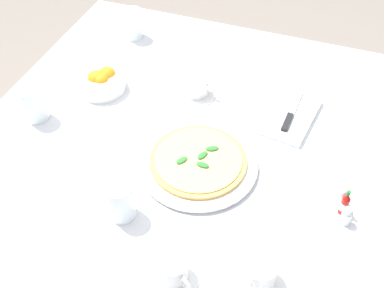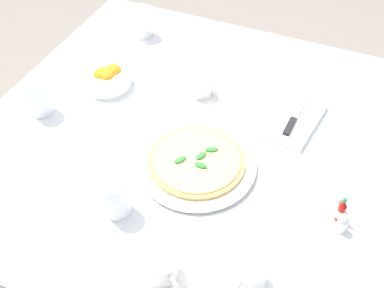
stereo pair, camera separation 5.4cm
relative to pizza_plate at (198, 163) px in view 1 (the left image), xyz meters
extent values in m
plane|color=slate|center=(0.11, 0.08, -0.73)|extent=(8.00, 8.00, 0.00)
cube|color=white|center=(0.11, 0.08, -0.02)|extent=(1.20, 1.20, 0.02)
cube|color=white|center=(0.11, -0.52, -0.17)|extent=(1.20, 0.01, 0.28)
cube|color=white|center=(0.11, 0.67, -0.17)|extent=(1.20, 0.01, 0.28)
cube|color=white|center=(0.70, 0.08, -0.17)|extent=(0.01, 1.20, 0.28)
cylinder|color=brown|center=(0.62, -0.43, -0.38)|extent=(0.06, 0.06, 0.70)
cylinder|color=brown|center=(0.62, 0.58, -0.38)|extent=(0.06, 0.06, 0.70)
cylinder|color=white|center=(0.00, 0.00, -0.01)|extent=(0.19, 0.19, 0.01)
cylinder|color=white|center=(0.00, 0.00, 0.00)|extent=(0.32, 0.32, 0.01)
cylinder|color=tan|center=(0.00, 0.00, 0.01)|extent=(0.26, 0.26, 0.01)
cylinder|color=#EAC66B|center=(0.00, 0.00, 0.02)|extent=(0.24, 0.24, 0.00)
ellipsoid|color=#2D7533|center=(-0.02, 0.04, 0.02)|extent=(0.04, 0.03, 0.01)
ellipsoid|color=#2D7533|center=(-0.02, -0.02, 0.02)|extent=(0.02, 0.04, 0.01)
ellipsoid|color=#2D7533|center=(0.01, -0.01, 0.02)|extent=(0.04, 0.03, 0.01)
ellipsoid|color=#2D7533|center=(0.04, -0.02, 0.02)|extent=(0.03, 0.04, 0.01)
cylinder|color=white|center=(0.29, 0.11, -0.01)|extent=(0.13, 0.13, 0.01)
cylinder|color=white|center=(0.29, 0.11, 0.02)|extent=(0.08, 0.08, 0.06)
torus|color=white|center=(0.28, 0.06, 0.03)|extent=(0.01, 0.04, 0.03)
cylinder|color=black|center=(0.29, 0.11, 0.05)|extent=(0.07, 0.07, 0.00)
cylinder|color=white|center=(-0.27, -0.24, -0.01)|extent=(0.13, 0.13, 0.01)
cylinder|color=white|center=(-0.27, -0.24, 0.03)|extent=(0.08, 0.08, 0.06)
torus|color=white|center=(-0.32, -0.22, 0.03)|extent=(0.04, 0.02, 0.03)
cylinder|color=black|center=(-0.27, -0.24, 0.06)|extent=(0.07, 0.07, 0.00)
cylinder|color=white|center=(-0.33, -0.05, -0.01)|extent=(0.13, 0.13, 0.01)
cylinder|color=white|center=(-0.33, -0.05, 0.03)|extent=(0.08, 0.08, 0.06)
torus|color=white|center=(-0.36, -0.09, 0.03)|extent=(0.02, 0.03, 0.03)
cylinder|color=black|center=(-0.33, -0.05, 0.05)|extent=(0.07, 0.07, 0.00)
cylinder|color=white|center=(0.52, 0.43, 0.04)|extent=(0.07, 0.07, 0.11)
cylinder|color=silver|center=(0.52, 0.43, 0.02)|extent=(0.06, 0.06, 0.06)
cylinder|color=white|center=(-0.21, 0.12, 0.04)|extent=(0.07, 0.07, 0.11)
cylinder|color=silver|center=(-0.21, 0.12, 0.02)|extent=(0.06, 0.06, 0.06)
cylinder|color=white|center=(0.02, 0.52, 0.04)|extent=(0.07, 0.07, 0.11)
cylinder|color=silver|center=(0.02, 0.52, 0.02)|extent=(0.06, 0.06, 0.07)
cube|color=white|center=(0.28, -0.20, 0.00)|extent=(0.24, 0.16, 0.02)
cube|color=silver|center=(0.33, -0.20, 0.01)|extent=(0.12, 0.03, 0.01)
cube|color=black|center=(0.23, -0.19, 0.01)|extent=(0.08, 0.02, 0.01)
cylinder|color=white|center=(0.21, 0.40, 0.01)|extent=(0.15, 0.15, 0.04)
sphere|color=orange|center=(0.24, 0.39, 0.03)|extent=(0.06, 0.06, 0.06)
sphere|color=orange|center=(0.21, 0.41, 0.03)|extent=(0.06, 0.06, 0.06)
sphere|color=orange|center=(0.20, 0.39, 0.03)|extent=(0.05, 0.05, 0.05)
cylinder|color=#B7140F|center=(-0.02, -0.39, 0.02)|extent=(0.02, 0.02, 0.05)
cylinder|color=white|center=(-0.02, -0.39, 0.02)|extent=(0.02, 0.02, 0.02)
cone|color=#B7140F|center=(-0.02, -0.39, 0.05)|extent=(0.02, 0.02, 0.02)
cylinder|color=#1E722D|center=(-0.02, -0.39, 0.07)|extent=(0.01, 0.01, 0.01)
cylinder|color=white|center=(0.00, -0.38, 0.01)|extent=(0.03, 0.03, 0.04)
cylinder|color=white|center=(0.00, -0.38, 0.00)|extent=(0.02, 0.02, 0.03)
sphere|color=silver|center=(0.00, -0.38, 0.03)|extent=(0.02, 0.02, 0.02)
cylinder|color=white|center=(-0.05, -0.40, 0.01)|extent=(0.03, 0.03, 0.04)
cylinder|color=#38332D|center=(-0.05, -0.40, 0.00)|extent=(0.02, 0.02, 0.03)
sphere|color=silver|center=(-0.05, -0.40, 0.03)|extent=(0.02, 0.02, 0.02)
camera|label=1|loc=(-0.79, -0.27, 0.94)|focal=43.55mm
camera|label=2|loc=(-0.77, -0.32, 0.94)|focal=43.55mm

